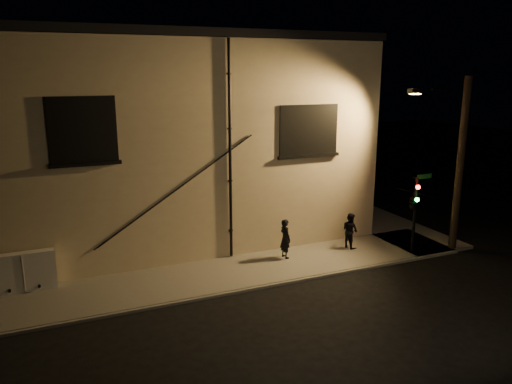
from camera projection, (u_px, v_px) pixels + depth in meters
name	position (u px, v px, depth m)	size (l,w,h in m)	color
ground	(307.00, 280.00, 17.93)	(90.00, 90.00, 0.00)	black
sidewalk	(283.00, 237.00, 22.30)	(21.00, 16.00, 0.12)	slate
building	(162.00, 133.00, 23.74)	(16.20, 12.23, 8.80)	beige
utility_cabinet	(23.00, 272.00, 16.57)	(2.06, 0.35, 1.35)	silver
pedestrian_a	(285.00, 239.00, 19.53)	(0.57, 0.38, 1.57)	black
pedestrian_b	(350.00, 230.00, 20.68)	(0.72, 0.56, 1.48)	black
traffic_signal	(414.00, 202.00, 19.73)	(1.25, 1.87, 3.18)	black
streetlamp_pole	(457.00, 161.00, 19.95)	(2.02, 1.39, 7.12)	black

